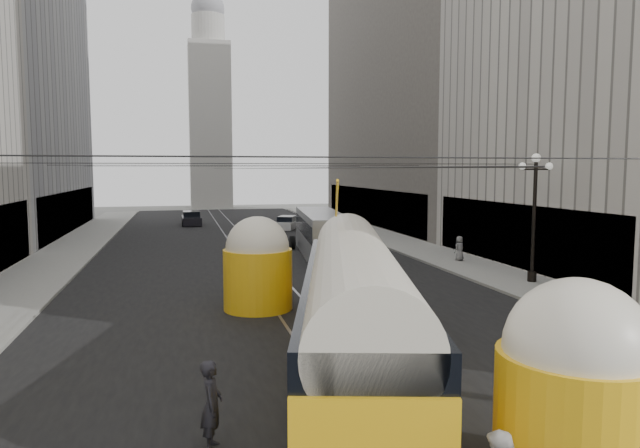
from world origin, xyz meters
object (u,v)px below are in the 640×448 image
pedestrian_crossing_a (212,405)px  pedestrian_sidewalk_right (459,248)px  streetcar (355,301)px  city_bus (321,232)px

pedestrian_crossing_a → pedestrian_sidewalk_right: bearing=-29.2°
pedestrian_crossing_a → pedestrian_sidewalk_right: pedestrian_crossing_a is taller
streetcar → pedestrian_sidewalk_right: 19.73m
city_bus → pedestrian_crossing_a: 25.98m
streetcar → city_bus: 20.72m
pedestrian_sidewalk_right → city_bus: bearing=-54.6°
city_bus → pedestrian_crossing_a: (-8.40, -24.58, -0.67)m
streetcar → pedestrian_crossing_a: bearing=-135.9°
city_bus → pedestrian_sidewalk_right: (7.65, -4.44, -0.71)m
city_bus → streetcar: bearing=-101.2°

